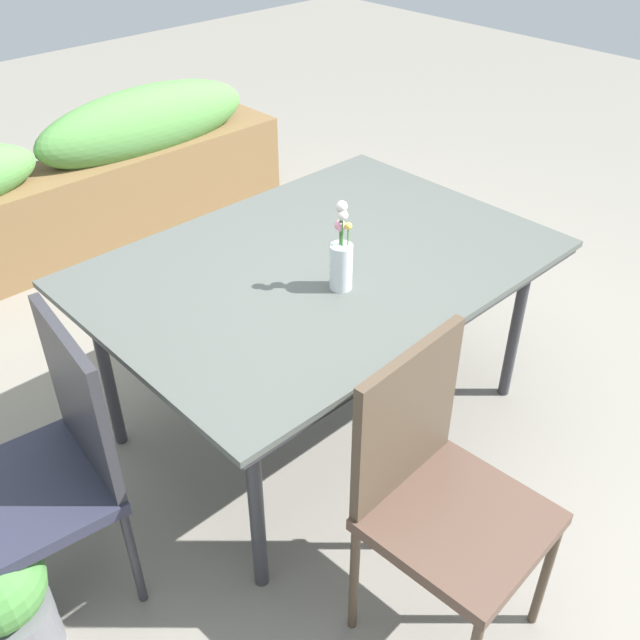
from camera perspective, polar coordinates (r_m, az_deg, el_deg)
ground_plane at (r=2.92m, az=-0.25°, el=-8.48°), size 12.00×12.00×0.00m
dining_table at (r=2.54m, az=0.00°, el=3.88°), size 1.60×1.13×0.74m
chair_end_left at (r=2.21m, az=-21.03°, el=-10.63°), size 0.50×0.50×0.93m
chair_near_left at (r=1.99m, az=9.46°, el=-13.18°), size 0.46×0.46×0.95m
flower_vase at (r=2.31m, az=1.71°, el=4.92°), size 0.08×0.08×0.31m
planter_box at (r=4.09m, az=-21.07°, el=9.38°), size 2.92×0.39×0.81m
potted_plant at (r=2.30m, az=-24.11°, el=-20.02°), size 0.27×0.27×0.46m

